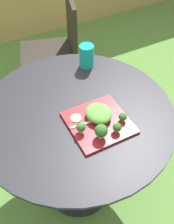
# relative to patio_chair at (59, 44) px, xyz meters

# --- Properties ---
(ground_plane) EXTENTS (12.00, 12.00, 0.00)m
(ground_plane) POSITION_rel_patio_chair_xyz_m (-0.29, -0.92, -0.53)
(ground_plane) COLOR #4C7533
(patio_table) EXTENTS (0.98, 0.98, 0.75)m
(patio_table) POSITION_rel_patio_chair_xyz_m (-0.29, -0.92, -0.02)
(patio_table) COLOR black
(patio_table) RESTS_ON ground_plane
(patio_chair) EXTENTS (0.55, 0.55, 0.90)m
(patio_chair) POSITION_rel_patio_chair_xyz_m (0.00, 0.00, 0.00)
(patio_chair) COLOR black
(patio_chair) RESTS_ON ground_plane
(salad_plate) EXTENTS (0.28, 0.28, 0.01)m
(salad_plate) POSITION_rel_patio_chair_xyz_m (-0.23, -1.03, 0.23)
(salad_plate) COLOR maroon
(salad_plate) RESTS_ON patio_table
(drinking_glass) EXTENTS (0.08, 0.08, 0.13)m
(drinking_glass) POSITION_rel_patio_chair_xyz_m (-0.07, -0.61, 0.28)
(drinking_glass) COLOR #149989
(drinking_glass) RESTS_ON patio_table
(fork) EXTENTS (0.15, 0.03, 0.00)m
(fork) POSITION_rel_patio_chair_xyz_m (-0.27, -1.02, 0.24)
(fork) COLOR silver
(fork) RESTS_ON salad_plate
(lettuce_mound) EXTENTS (0.12, 0.14, 0.05)m
(lettuce_mound) POSITION_rel_patio_chair_xyz_m (-0.21, -1.01, 0.27)
(lettuce_mound) COLOR #519338
(lettuce_mound) RESTS_ON salad_plate
(broccoli_floret_0) EXTENTS (0.06, 0.06, 0.07)m
(broccoli_floret_0) POSITION_rel_patio_chair_xyz_m (-0.26, -1.12, 0.28)
(broccoli_floret_0) COLOR #99B770
(broccoli_floret_0) RESTS_ON salad_plate
(broccoli_floret_1) EXTENTS (0.04, 0.04, 0.05)m
(broccoli_floret_1) POSITION_rel_patio_chair_xyz_m (-0.12, -1.08, 0.27)
(broccoli_floret_1) COLOR #99B770
(broccoli_floret_1) RESTS_ON salad_plate
(broccoli_floret_2) EXTENTS (0.04, 0.04, 0.06)m
(broccoli_floret_2) POSITION_rel_patio_chair_xyz_m (-0.33, -1.05, 0.27)
(broccoli_floret_2) COLOR #99B770
(broccoli_floret_2) RESTS_ON salad_plate
(broccoli_floret_3) EXTENTS (0.04, 0.04, 0.05)m
(broccoli_floret_3) POSITION_rel_patio_chair_xyz_m (-0.18, -1.12, 0.27)
(broccoli_floret_3) COLOR #99B770
(broccoli_floret_3) RESTS_ON salad_plate
(cucumber_slice_0) EXTENTS (0.05, 0.05, 0.01)m
(cucumber_slice_0) POSITION_rel_patio_chair_xyz_m (-0.31, -0.97, 0.24)
(cucumber_slice_0) COLOR #8EB766
(cucumber_slice_0) RESTS_ON salad_plate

